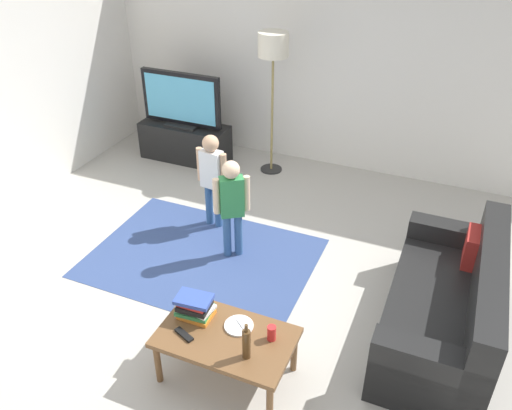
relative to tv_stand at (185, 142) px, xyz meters
The scene contains 15 objects.
ground 2.91m from the tv_stand, 52.51° to the right, with size 7.80×7.80×0.00m, color #B2ADA3.
wall_back 2.20m from the tv_stand, 21.72° to the left, with size 6.00×0.12×2.70m, color silver.
area_rug 2.27m from the tv_stand, 56.49° to the right, with size 2.20×1.60×0.01m, color #33477A.
tv_stand is the anchor object (origin of this frame).
tv 0.60m from the tv_stand, 90.00° to the right, with size 1.10×0.28×0.71m.
couch 4.15m from the tv_stand, 29.31° to the right, with size 0.80×1.80×0.86m.
floor_lamp 1.77m from the tv_stand, ahead, with size 0.36×0.36×1.78m.
child_near_tv 1.73m from the tv_stand, 49.87° to the right, with size 0.36×0.17×1.07m.
child_center 2.31m from the tv_stand, 48.39° to the right, with size 0.31×0.23×1.06m.
coffee_table 3.77m from the tv_stand, 55.65° to the right, with size 1.00×0.60×0.42m.
book_stack 3.53m from the tv_stand, 58.84° to the right, with size 0.30×0.23×0.19m.
bottle 4.00m from the tv_stand, 54.01° to the right, with size 0.06×0.06×0.30m.
tv_remote 3.72m from the tv_stand, 60.26° to the right, with size 0.17×0.05×0.02m, color black.
soda_can 3.88m from the tv_stand, 50.91° to the right, with size 0.07×0.07×0.12m, color red.
plate 3.70m from the tv_stand, 53.96° to the right, with size 0.22×0.22×0.02m.
Camera 1 is at (1.64, -3.23, 3.25)m, focal length 36.62 mm.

